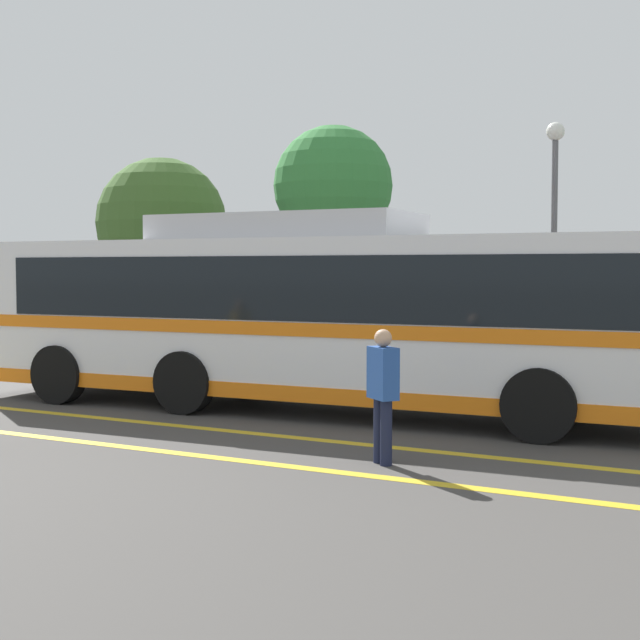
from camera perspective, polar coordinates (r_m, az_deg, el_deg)
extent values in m
plane|color=#423F3D|center=(14.94, -2.49, -5.53)|extent=(220.00, 220.00, 0.00)
cube|color=gold|center=(12.58, -4.70, -7.20)|extent=(32.07, 0.20, 0.01)
cube|color=gold|center=(11.31, -9.01, -8.42)|extent=(32.07, 0.20, 0.01)
cube|color=#99999E|center=(20.94, 9.07, -2.82)|extent=(40.07, 0.36, 0.15)
cube|color=white|center=(14.29, 0.00, 0.28)|extent=(12.17, 3.04, 2.44)
cube|color=black|center=(14.28, 0.00, 2.13)|extent=(10.49, 3.00, 0.97)
cube|color=orange|center=(14.30, 0.00, -0.29)|extent=(11.93, 3.07, 0.20)
cube|color=orange|center=(14.39, 0.00, -4.09)|extent=(11.93, 3.06, 0.24)
cube|color=silver|center=(14.56, -2.16, 5.94)|extent=(4.31, 2.18, 0.41)
cylinder|color=black|center=(14.42, 15.71, -3.96)|extent=(1.01, 0.33, 1.00)
cylinder|color=black|center=(12.09, 13.86, -5.32)|extent=(1.01, 0.33, 1.00)
cylinder|color=black|center=(16.26, -4.00, -3.04)|extent=(1.01, 0.33, 1.00)
cylinder|color=black|center=(14.24, -8.69, -3.97)|extent=(1.01, 0.33, 1.00)
cylinder|color=black|center=(17.63, -11.23, -2.60)|extent=(1.01, 0.33, 1.00)
cylinder|color=black|center=(15.78, -16.38, -3.36)|extent=(1.01, 0.33, 1.00)
cube|color=#9E9EA3|center=(26.35, -19.04, -0.67)|extent=(4.21, 2.13, 0.50)
cube|color=black|center=(26.24, -18.92, 0.45)|extent=(1.83, 1.75, 0.53)
cylinder|color=black|center=(27.90, -19.29, -0.99)|extent=(0.61, 0.24, 0.60)
cylinder|color=black|center=(24.83, -18.74, -1.48)|extent=(0.61, 0.24, 0.60)
cylinder|color=black|center=(25.99, -15.75, -1.23)|extent=(0.61, 0.24, 0.60)
cube|color=#4C3823|center=(22.73, -9.99, -0.97)|extent=(4.71, 1.98, 0.65)
cube|color=black|center=(22.77, -10.24, 0.43)|extent=(1.99, 1.71, 0.46)
cylinder|color=black|center=(22.68, -5.66, -1.76)|extent=(0.60, 0.21, 0.60)
cylinder|color=black|center=(21.18, -8.30, -2.14)|extent=(0.60, 0.21, 0.60)
cylinder|color=black|center=(24.36, -11.44, -1.46)|extent=(0.60, 0.21, 0.60)
cylinder|color=black|center=(22.97, -14.24, -1.78)|extent=(0.60, 0.21, 0.60)
cube|color=silver|center=(19.49, 5.42, -1.80)|extent=(3.93, 1.75, 0.53)
cube|color=black|center=(19.49, 5.17, -0.29)|extent=(1.66, 1.52, 0.49)
cylinder|color=black|center=(19.85, 9.57, -2.51)|extent=(0.60, 0.21, 0.60)
cylinder|color=black|center=(18.32, 7.93, -2.98)|extent=(0.60, 0.21, 0.60)
cylinder|color=black|center=(20.75, 3.20, -2.22)|extent=(0.60, 0.21, 0.60)
cylinder|color=black|center=(19.29, 1.15, -2.63)|extent=(0.60, 0.21, 0.60)
cylinder|color=black|center=(17.88, 17.43, -3.25)|extent=(0.60, 0.21, 0.60)
cylinder|color=black|center=(19.45, 18.17, -2.75)|extent=(0.60, 0.21, 0.60)
cylinder|color=#191E38|center=(10.46, 4.25, -7.21)|extent=(0.14, 0.14, 0.77)
cylinder|color=#191E38|center=(10.61, 3.82, -7.06)|extent=(0.14, 0.14, 0.77)
cube|color=#264C99|center=(10.43, 4.05, -3.40)|extent=(0.47, 0.43, 0.61)
sphere|color=tan|center=(10.39, 4.06, -1.16)|extent=(0.21, 0.21, 0.21)
cylinder|color=#59595E|center=(20.96, 14.73, 4.00)|extent=(0.14, 0.14, 5.18)
sphere|color=silver|center=(21.18, 14.84, 11.59)|extent=(0.42, 0.42, 0.42)
cylinder|color=#513823|center=(30.85, -10.05, 1.04)|extent=(0.28, 0.28, 2.21)
sphere|color=#3D6028|center=(30.87, -10.10, 6.15)|extent=(4.40, 4.40, 4.40)
cylinder|color=#513823|center=(25.59, 0.84, 1.96)|extent=(0.28, 0.28, 3.39)
sphere|color=#337A38|center=(25.69, 0.85, 8.60)|extent=(3.41, 3.41, 3.41)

